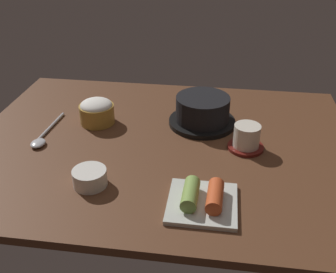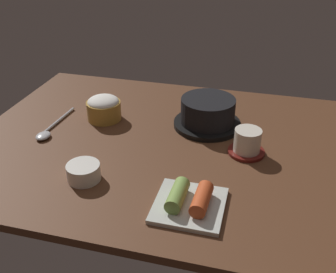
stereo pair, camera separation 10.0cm
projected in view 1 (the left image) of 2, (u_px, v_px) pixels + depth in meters
The scene contains 7 objects.
dining_table at pixel (162, 145), 103.95cm from camera, with size 100.00×76.00×2.00cm, color #56331E.
stone_pot at pixel (202, 111), 110.08cm from camera, with size 18.60×18.60×8.24cm.
rice_bowl at pixel (97, 111), 111.04cm from camera, with size 9.69×9.69×7.05cm.
tea_cup_with_saucer at pixel (246, 137), 99.54cm from camera, with size 9.11×9.11×6.54cm.
kimchi_plate at pixel (202, 199), 80.88cm from camera, with size 14.18×14.18×4.31cm.
side_bowl_near at pixel (90, 177), 86.64cm from camera, with size 7.51×7.51×3.82cm.
spoon at pixel (42, 138), 104.22cm from camera, with size 3.60×19.79×1.35cm.
Camera 1 is at (14.22, -87.58, 55.24)cm, focal length 42.53 mm.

